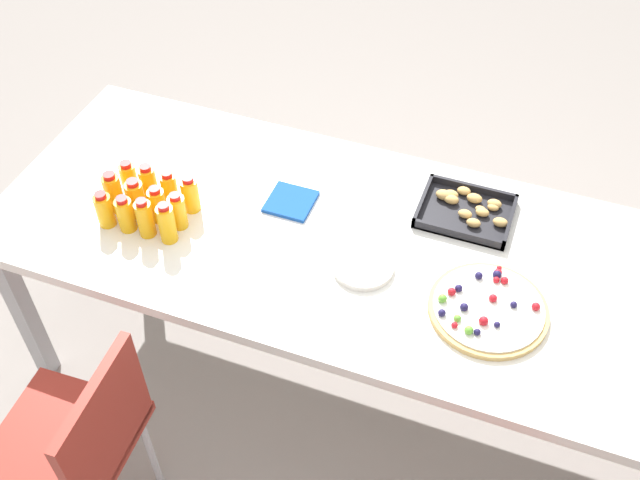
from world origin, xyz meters
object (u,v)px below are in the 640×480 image
(juice_bottle_6, at_px, (158,205))
(juice_bottle_5, at_px, (136,199))
(juice_bottle_2, at_px, (145,218))
(juice_bottle_11, at_px, (190,194))
(party_table, at_px, (363,256))
(juice_bottle_8, at_px, (129,179))
(juice_bottle_0, at_px, (105,210))
(fruit_pizza, at_px, (488,308))
(juice_bottle_1, at_px, (125,214))
(juice_bottle_3, at_px, (167,223))
(snack_tray, at_px, (467,210))
(napkin_stack, at_px, (291,202))
(juice_bottle_9, at_px, (149,184))
(chair_near_left, at_px, (80,440))
(juice_bottle_4, at_px, (113,192))
(juice_bottle_10, at_px, (170,189))
(juice_bottle_7, at_px, (178,211))
(plate_stack, at_px, (363,266))

(juice_bottle_6, bearing_deg, juice_bottle_5, -177.85)
(juice_bottle_2, distance_m, juice_bottle_11, 0.17)
(party_table, bearing_deg, juice_bottle_5, -170.03)
(juice_bottle_5, distance_m, juice_bottle_8, 0.11)
(juice_bottle_0, distance_m, fruit_pizza, 1.22)
(juice_bottle_1, xyz_separation_m, juice_bottle_11, (0.15, 0.15, 0.00))
(juice_bottle_3, relative_size, juice_bottle_8, 1.13)
(juice_bottle_8, distance_m, snack_tray, 1.12)
(juice_bottle_3, relative_size, napkin_stack, 1.00)
(juice_bottle_3, height_order, juice_bottle_9, juice_bottle_3)
(juice_bottle_1, height_order, juice_bottle_2, juice_bottle_2)
(juice_bottle_2, height_order, juice_bottle_3, juice_bottle_3)
(party_table, bearing_deg, napkin_stack, 162.30)
(fruit_pizza, xyz_separation_m, snack_tray, (-0.15, 0.38, 0.00))
(chair_near_left, distance_m, napkin_stack, 0.98)
(juice_bottle_6, bearing_deg, snack_tray, 22.01)
(party_table, relative_size, juice_bottle_5, 16.99)
(juice_bottle_4, relative_size, juice_bottle_10, 1.10)
(juice_bottle_3, xyz_separation_m, juice_bottle_7, (0.00, 0.07, -0.01))
(juice_bottle_0, height_order, fruit_pizza, juice_bottle_0)
(juice_bottle_8, height_order, fruit_pizza, juice_bottle_8)
(juice_bottle_10, distance_m, juice_bottle_11, 0.07)
(juice_bottle_0, relative_size, plate_stack, 0.69)
(fruit_pizza, bearing_deg, juice_bottle_4, -179.98)
(juice_bottle_2, height_order, juice_bottle_11, juice_bottle_2)
(napkin_stack, bearing_deg, juice_bottle_2, -142.22)
(juice_bottle_1, xyz_separation_m, napkin_stack, (0.44, 0.29, -0.06))
(juice_bottle_5, distance_m, juice_bottle_9, 0.08)
(juice_bottle_7, relative_size, fruit_pizza, 0.39)
(juice_bottle_4, bearing_deg, juice_bottle_10, 27.68)
(juice_bottle_0, distance_m, juice_bottle_4, 0.07)
(juice_bottle_0, relative_size, juice_bottle_4, 0.88)
(juice_bottle_6, bearing_deg, juice_bottle_7, -3.71)
(party_table, bearing_deg, juice_bottle_6, -169.14)
(party_table, bearing_deg, juice_bottle_2, -163.24)
(juice_bottle_11, bearing_deg, juice_bottle_6, -133.66)
(fruit_pizza, height_order, plate_stack, fruit_pizza)
(juice_bottle_4, bearing_deg, snack_tray, 19.32)
(juice_bottle_3, relative_size, fruit_pizza, 0.43)
(party_table, xyz_separation_m, juice_bottle_4, (-0.81, -0.13, 0.13))
(snack_tray, bearing_deg, juice_bottle_2, -154.32)
(party_table, xyz_separation_m, napkin_stack, (-0.29, 0.09, 0.07))
(juice_bottle_2, bearing_deg, juice_bottle_5, 135.96)
(juice_bottle_6, relative_size, juice_bottle_7, 0.99)
(juice_bottle_7, bearing_deg, fruit_pizza, -0.00)
(snack_tray, relative_size, plate_stack, 1.59)
(juice_bottle_2, xyz_separation_m, juice_bottle_3, (0.08, 0.00, 0.00))
(juice_bottle_0, height_order, juice_bottle_9, juice_bottle_9)
(juice_bottle_9, distance_m, juice_bottle_11, 0.15)
(juice_bottle_5, height_order, juice_bottle_9, juice_bottle_5)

